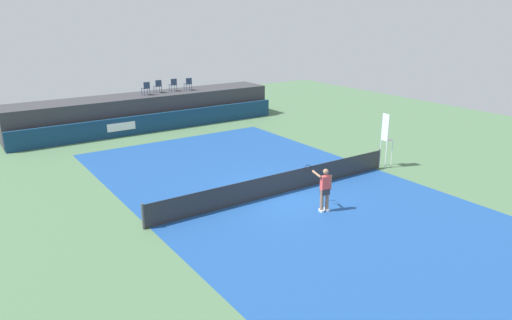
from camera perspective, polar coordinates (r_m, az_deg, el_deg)
name	(u,v)px	position (r m, az deg, el deg)	size (l,w,h in m)	color
ground_plane	(243,175)	(22.84, -1.61, -1.81)	(48.00, 48.00, 0.00)	#4C704C
court_inner	(280,194)	(20.53, 2.93, -4.10)	(12.00, 22.00, 0.00)	#1C478C
sponsor_wall	(156,122)	(31.69, -11.97, 4.47)	(18.00, 0.22, 1.20)	navy
spectator_platform	(146,110)	(33.23, -13.21, 5.87)	(18.00, 2.80, 2.20)	#38383D
spectator_chair_far_left	(146,88)	(32.65, -13.17, 8.51)	(0.46, 0.46, 0.89)	#2D3D56
spectator_chair_left	(158,86)	(33.41, -11.79, 8.80)	(0.44, 0.44, 0.89)	#2D3D56
spectator_chair_center	(173,84)	(33.88, -9.99, 9.02)	(0.45, 0.45, 0.89)	#2D3D56
spectator_chair_right	(188,83)	(34.11, -8.21, 9.16)	(0.45, 0.45, 0.89)	#2D3D56
umpire_chair	(386,137)	(24.42, 15.44, 2.73)	(0.47, 0.47, 2.76)	white
tennis_net	(280,183)	(20.36, 2.95, -2.86)	(12.40, 0.02, 0.95)	#2D2D2D
net_post_near	(143,217)	(17.58, -13.52, -6.67)	(0.10, 0.10, 1.00)	#4C4C51
net_post_far	(379,159)	(24.42, 14.65, 0.14)	(0.10, 0.10, 1.00)	#4C4C51
tennis_player	(324,188)	(18.63, 8.29, -3.41)	(0.57, 1.21, 1.77)	white
tennis_ball	(304,181)	(22.01, 5.78, -2.54)	(0.07, 0.07, 0.07)	#D8EA33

